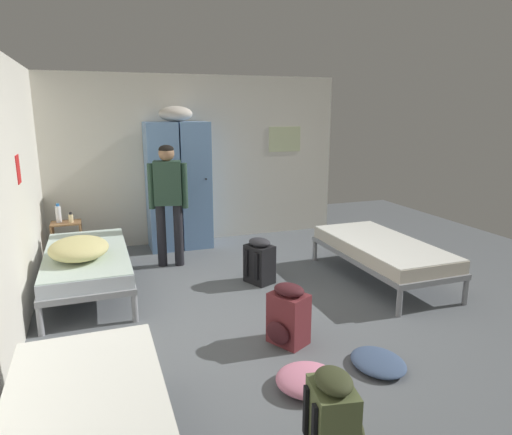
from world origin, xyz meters
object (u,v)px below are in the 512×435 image
object	(u,v)px
clothes_pile_pink	(308,380)
lotion_bottle	(71,218)
person_traveler	(168,194)
clothes_pile_denim	(378,362)
locker_bank	(178,183)
backpack_olive	(334,417)
bed_left_front	(86,431)
shelf_unit	(67,238)
backpack_maroon	(288,316)
bed_left_rear	(87,261)
backpack_black	(260,261)
water_bottle	(58,214)
bed_right	(382,250)
bedding_heap	(79,248)

from	to	relation	value
clothes_pile_pink	lotion_bottle	bearing A→B (deg)	115.26
person_traveler	clothes_pile_denim	distance (m)	3.37
locker_bank	backpack_olive	bearing A→B (deg)	-89.30
bed_left_front	lotion_bottle	world-z (taller)	lotion_bottle
clothes_pile_denim	person_traveler	bearing A→B (deg)	110.79
shelf_unit	backpack_maroon	bearing A→B (deg)	-57.41
lotion_bottle	locker_bank	bearing A→B (deg)	11.25
bed_left_rear	lotion_bottle	distance (m)	1.17
backpack_olive	backpack_maroon	size ratio (longest dim) A/B	1.00
bed_left_rear	backpack_black	distance (m)	1.97
water_bottle	backpack_maroon	size ratio (longest dim) A/B	0.46
bed_left_rear	bed_left_front	bearing A→B (deg)	-90.00
backpack_olive	lotion_bottle	bearing A→B (deg)	109.91
locker_bank	bed_left_rear	size ratio (longest dim) A/B	1.09
locker_bank	backpack_olive	world-z (taller)	locker_bank
shelf_unit	bed_right	world-z (taller)	shelf_unit
lotion_bottle	backpack_olive	distance (m)	4.54
bed_left_front	water_bottle	xyz separation A→B (m)	(-0.33, 4.12, 0.30)
shelf_unit	bed_left_rear	size ratio (longest dim) A/B	0.30
bedding_heap	clothes_pile_pink	size ratio (longest dim) A/B	1.51
backpack_black	bedding_heap	bearing A→B (deg)	176.68
bed_left_front	clothes_pile_pink	bearing A→B (deg)	16.70
bedding_heap	lotion_bottle	world-z (taller)	bedding_heap
locker_bank	bed_right	xyz separation A→B (m)	(2.03, -2.20, -0.59)
clothes_pile_pink	bed_left_rear	bearing A→B (deg)	121.53
locker_bank	bed_right	distance (m)	3.05
bedding_heap	bed_left_rear	bearing A→B (deg)	75.30
bed_right	lotion_bottle	size ratio (longest dim) A/B	13.87
locker_bank	clothes_pile_denim	size ratio (longest dim) A/B	4.17
backpack_olive	clothes_pile_denim	xyz separation A→B (m)	(0.82, 0.72, -0.22)
shelf_unit	locker_bank	bearing A→B (deg)	9.32
bed_left_front	lotion_bottle	distance (m)	4.07
person_traveler	backpack_black	size ratio (longest dim) A/B	2.89
bedding_heap	lotion_bottle	bearing A→B (deg)	94.93
bed_left_rear	person_traveler	distance (m)	1.33
bed_left_rear	backpack_olive	distance (m)	3.42
person_traveler	bed_right	bearing A→B (deg)	-31.19
lotion_bottle	clothes_pile_denim	world-z (taller)	lotion_bottle
bed_left_front	backpack_maroon	xyz separation A→B (m)	(1.65, 1.12, -0.12)
bed_left_front	backpack_olive	bearing A→B (deg)	-8.40
lotion_bottle	backpack_black	world-z (taller)	lotion_bottle
clothes_pile_denim	bedding_heap	bearing A→B (deg)	135.89
bed_right	backpack_black	world-z (taller)	backpack_black
bed_left_rear	backpack_maroon	bearing A→B (deg)	-47.61
bed_right	person_traveler	bearing A→B (deg)	148.81
locker_bank	lotion_bottle	xyz separation A→B (m)	(-1.49, -0.30, -0.34)
shelf_unit	bed_left_rear	world-z (taller)	shelf_unit
water_bottle	backpack_maroon	world-z (taller)	water_bottle
bed_right	water_bottle	bearing A→B (deg)	151.85
lotion_bottle	backpack_maroon	bearing A→B (deg)	-58.03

